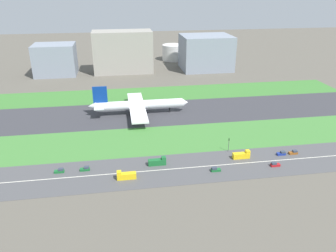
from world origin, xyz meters
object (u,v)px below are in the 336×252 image
at_px(truck_0, 242,155).
at_px(terminal_building, 55,60).
at_px(car_2, 282,153).
at_px(truck_1, 158,162).
at_px(car_3, 60,171).
at_px(hangar_building, 123,52).
at_px(airliner, 137,105).
at_px(office_tower, 206,52).
at_px(fuel_tank_west, 173,53).
at_px(truck_2, 126,176).
at_px(car_1, 85,169).
at_px(traffic_light, 229,144).
at_px(car_4, 275,165).
at_px(car_0, 294,152).
at_px(car_6, 215,170).

height_order(truck_0, terminal_building, terminal_building).
distance_m(car_2, truck_1, 62.66).
distance_m(car_3, hangar_building, 186.35).
distance_m(airliner, office_tower, 137.34).
height_order(terminal_building, fuel_tank_west, terminal_building).
distance_m(truck_2, truck_1, 18.30).
distance_m(truck_0, car_1, 75.12).
relative_size(car_3, fuel_tank_west, 0.18).
xyz_separation_m(car_1, traffic_light, (70.98, 7.99, 3.37)).
xyz_separation_m(car_4, terminal_building, (-125.88, 192.00, 13.14)).
distance_m(truck_1, traffic_light, 38.42).
distance_m(airliner, truck_1, 68.30).
xyz_separation_m(terminal_building, office_tower, (143.06, 0.00, 2.30)).
bearing_deg(traffic_light, car_3, -174.46).
bearing_deg(car_1, truck_1, -0.00).
distance_m(car_3, traffic_light, 82.82).
distance_m(car_2, fuel_tank_west, 227.66).
relative_size(truck_0, car_3, 1.91).
bearing_deg(traffic_light, airliner, 124.92).
distance_m(car_0, car_2, 6.42).
distance_m(car_2, office_tower, 182.87).
xyz_separation_m(hangar_building, fuel_tank_west, (56.31, 45.00, -10.86)).
height_order(car_0, terminal_building, terminal_building).
height_order(car_4, car_2, same).
bearing_deg(truck_0, terminal_building, 121.88).
xyz_separation_m(truck_0, truck_2, (-56.94, -10.00, 0.00)).
bearing_deg(car_3, airliner, 59.24).
height_order(truck_0, car_4, truck_0).
distance_m(car_6, terminal_building, 215.48).
bearing_deg(truck_0, car_6, -148.39).
bearing_deg(hangar_building, traffic_light, -74.95).
height_order(car_0, car_2, same).
xyz_separation_m(truck_0, office_tower, (29.89, 182.00, 14.69)).
height_order(airliner, hangar_building, hangar_building).
bearing_deg(car_3, traffic_light, 5.54).
distance_m(car_4, hangar_building, 203.10).
bearing_deg(office_tower, truck_1, -111.45).
xyz_separation_m(car_2, traffic_light, (-25.17, 7.99, 3.37)).
bearing_deg(car_1, traffic_light, 6.43).
relative_size(car_3, traffic_light, 0.61).
bearing_deg(hangar_building, terminal_building, 180.00).
distance_m(truck_2, terminal_building, 200.45).
bearing_deg(car_4, truck_0, -38.21).
bearing_deg(fuel_tank_west, car_1, -109.52).
bearing_deg(truck_1, car_0, 0.00).
bearing_deg(car_4, car_6, 0.00).
bearing_deg(car_0, airliner, 137.22).
distance_m(car_4, fuel_tank_west, 237.23).
height_order(office_tower, fuel_tank_west, office_tower).
bearing_deg(car_2, car_4, -129.80).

